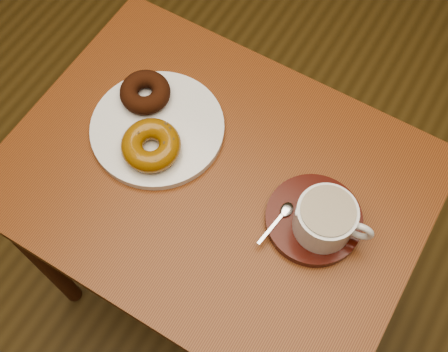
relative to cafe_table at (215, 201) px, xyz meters
The scene contains 8 objects.
ground 0.61m from the cafe_table, 167.72° to the left, with size 6.00×6.00×0.00m, color brown.
cafe_table is the anchor object (origin of this frame).
donut_plate 0.18m from the cafe_table, 168.90° to the left, with size 0.24×0.24×0.01m, color white.
donut_cinnamon 0.24m from the cafe_table, 160.20° to the left, with size 0.09×0.09×0.03m, color #36170A.
donut_caramel 0.18m from the cafe_table, behind, with size 0.13×0.13×0.04m.
saucer 0.22m from the cafe_table, ahead, with size 0.16×0.16×0.02m, color #3A0E08.
coffee_cup 0.26m from the cafe_table, ahead, with size 0.13×0.10×0.07m.
teaspoon 0.19m from the cafe_table, ahead, with size 0.02×0.09×0.01m.
Camera 1 is at (0.44, -0.41, 1.56)m, focal length 45.00 mm.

